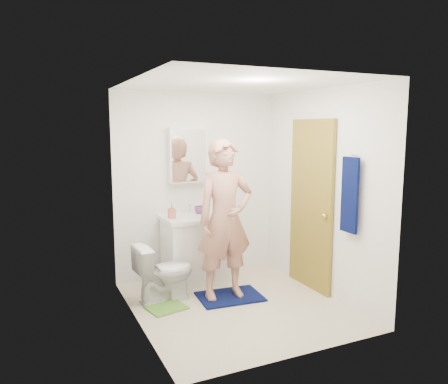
# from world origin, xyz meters

# --- Properties ---
(floor) EXTENTS (2.20, 2.40, 0.02)m
(floor) POSITION_xyz_m (0.00, 0.00, -0.01)
(floor) COLOR beige
(floor) RESTS_ON ground
(ceiling) EXTENTS (2.20, 2.40, 0.02)m
(ceiling) POSITION_xyz_m (0.00, 0.00, 2.41)
(ceiling) COLOR white
(ceiling) RESTS_ON ground
(wall_back) EXTENTS (2.20, 0.02, 2.40)m
(wall_back) POSITION_xyz_m (0.00, 1.21, 1.20)
(wall_back) COLOR white
(wall_back) RESTS_ON ground
(wall_front) EXTENTS (2.20, 0.02, 2.40)m
(wall_front) POSITION_xyz_m (0.00, -1.21, 1.20)
(wall_front) COLOR white
(wall_front) RESTS_ON ground
(wall_left) EXTENTS (0.02, 2.40, 2.40)m
(wall_left) POSITION_xyz_m (-1.11, 0.00, 1.20)
(wall_left) COLOR white
(wall_left) RESTS_ON ground
(wall_right) EXTENTS (0.02, 2.40, 2.40)m
(wall_right) POSITION_xyz_m (1.11, 0.00, 1.20)
(wall_right) COLOR white
(wall_right) RESTS_ON ground
(vanity_cabinet) EXTENTS (0.75, 0.55, 0.80)m
(vanity_cabinet) POSITION_xyz_m (-0.15, 0.91, 0.40)
(vanity_cabinet) COLOR white
(vanity_cabinet) RESTS_ON floor
(countertop) EXTENTS (0.79, 0.59, 0.05)m
(countertop) POSITION_xyz_m (-0.15, 0.91, 0.83)
(countertop) COLOR white
(countertop) RESTS_ON vanity_cabinet
(sink_basin) EXTENTS (0.40, 0.40, 0.03)m
(sink_basin) POSITION_xyz_m (-0.15, 0.91, 0.84)
(sink_basin) COLOR white
(sink_basin) RESTS_ON countertop
(faucet) EXTENTS (0.03, 0.03, 0.12)m
(faucet) POSITION_xyz_m (-0.15, 1.09, 0.91)
(faucet) COLOR silver
(faucet) RESTS_ON countertop
(medicine_cabinet) EXTENTS (0.50, 0.12, 0.70)m
(medicine_cabinet) POSITION_xyz_m (-0.15, 1.14, 1.60)
(medicine_cabinet) COLOR white
(medicine_cabinet) RESTS_ON wall_back
(mirror_panel) EXTENTS (0.46, 0.01, 0.66)m
(mirror_panel) POSITION_xyz_m (-0.15, 1.08, 1.60)
(mirror_panel) COLOR white
(mirror_panel) RESTS_ON wall_back
(door) EXTENTS (0.05, 0.80, 2.05)m
(door) POSITION_xyz_m (1.07, 0.15, 1.02)
(door) COLOR #A48A2D
(door) RESTS_ON ground
(door_knob) EXTENTS (0.07, 0.07, 0.07)m
(door_knob) POSITION_xyz_m (1.03, -0.17, 0.95)
(door_knob) COLOR gold
(door_knob) RESTS_ON door
(towel) EXTENTS (0.03, 0.24, 0.80)m
(towel) POSITION_xyz_m (1.03, -0.57, 1.25)
(towel) COLOR #060F40
(towel) RESTS_ON wall_right
(towel_hook) EXTENTS (0.06, 0.02, 0.02)m
(towel_hook) POSITION_xyz_m (1.07, -0.57, 1.67)
(towel_hook) COLOR silver
(towel_hook) RESTS_ON wall_right
(toilet) EXTENTS (0.69, 0.44, 0.67)m
(toilet) POSITION_xyz_m (-0.69, 0.47, 0.34)
(toilet) COLOR white
(toilet) RESTS_ON floor
(bath_mat) EXTENTS (0.76, 0.58, 0.02)m
(bath_mat) POSITION_xyz_m (0.02, 0.23, 0.01)
(bath_mat) COLOR #060F40
(bath_mat) RESTS_ON floor
(green_rug) EXTENTS (0.46, 0.41, 0.02)m
(green_rug) POSITION_xyz_m (-0.74, 0.23, 0.01)
(green_rug) COLOR #5A9A33
(green_rug) RESTS_ON floor
(soap_dispenser) EXTENTS (0.08, 0.08, 0.17)m
(soap_dispenser) POSITION_xyz_m (-0.45, 0.90, 0.94)
(soap_dispenser) COLOR #C86A5D
(soap_dispenser) RESTS_ON countertop
(toothbrush_cup) EXTENTS (0.16, 0.16, 0.10)m
(toothbrush_cup) POSITION_xyz_m (-0.04, 1.03, 0.90)
(toothbrush_cup) COLOR #773C84
(toothbrush_cup) RESTS_ON countertop
(man) EXTENTS (0.67, 0.45, 1.81)m
(man) POSITION_xyz_m (-0.03, 0.25, 0.93)
(man) COLOR tan
(man) RESTS_ON bath_mat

